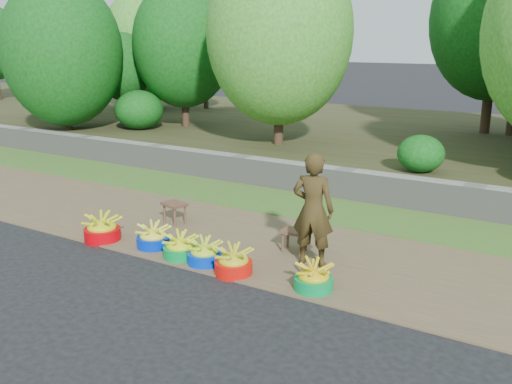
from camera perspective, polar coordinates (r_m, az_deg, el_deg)
The scene contains 15 objects.
ground_plane at distance 7.08m, azimuth -4.43°, elevation -8.42°, with size 120.00×120.00×0.00m, color black.
dirt_shoulder at distance 8.04m, azimuth 0.82°, elevation -5.34°, with size 80.00×2.50×0.02m, color brown.
grass_verge at distance 9.72m, azimuth 6.88°, elevation -1.72°, with size 80.00×1.50×0.04m, color #446A27.
retaining_wall at distance 10.41m, azimuth 8.90°, elevation 0.79°, with size 80.00×0.35×0.55m, color gray.
earth_bank at distance 14.96m, azimuth 16.27°, elevation 4.65°, with size 80.00×10.00×0.50m, color #37371C.
vegetation at distance 13.72m, azimuth 10.08°, elevation 14.55°, with size 32.57×8.54×4.69m.
basin_a at distance 8.48m, azimuth -15.14°, elevation -3.61°, with size 0.52×0.52×0.39m.
basin_b at distance 8.04m, azimuth -10.25°, elevation -4.50°, with size 0.46×0.46×0.34m.
basin_c at distance 7.62m, azimuth -7.60°, elevation -5.54°, with size 0.45×0.45×0.34m.
basin_d at distance 7.39m, azimuth -5.18°, elevation -6.15°, with size 0.45×0.45×0.33m.
basin_e at distance 7.06m, azimuth -2.27°, elevation -7.05°, with size 0.47×0.47×0.35m.
basin_f at distance 6.66m, azimuth 5.78°, elevation -8.60°, with size 0.45×0.45×0.34m.
stool_left at distance 8.97m, azimuth -8.16°, elevation -1.49°, with size 0.43×0.37×0.32m.
stool_right at distance 7.73m, azimuth 3.85°, elevation -4.24°, with size 0.37×0.30×0.30m.
vendor_woman at distance 7.16m, azimuth 5.73°, elevation -1.78°, with size 0.53×0.35×1.46m, color black.
Camera 1 is at (3.85, -5.22, 2.83)m, focal length 40.00 mm.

